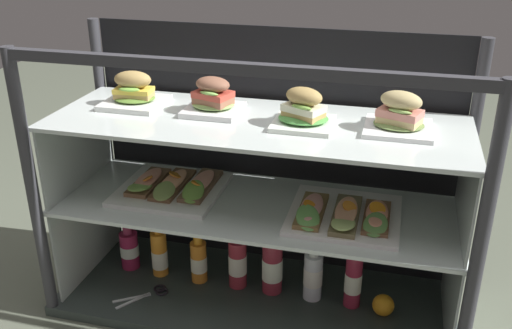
{
  "coord_description": "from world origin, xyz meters",
  "views": [
    {
      "loc": [
        0.41,
        -1.58,
        1.25
      ],
      "look_at": [
        0.0,
        0.0,
        0.53
      ],
      "focal_mm": 39.94,
      "sensor_mm": 36.0,
      "label": 1
    }
  ],
  "objects_px": {
    "plated_roll_sandwich_far_right": "(400,116)",
    "juice_bottle_front_right_end": "(159,254)",
    "kitchen_scissors": "(154,292)",
    "open_sandwich_tray_left_of_center": "(172,187)",
    "orange_fruit_beside_bottles": "(383,306)",
    "juice_bottle_back_right": "(129,248)",
    "juice_bottle_back_left": "(199,261)",
    "plated_roll_sandwich_near_left_corner": "(213,99)",
    "juice_bottle_front_second": "(313,275)",
    "juice_bottle_near_post": "(238,262)",
    "juice_bottle_front_left_end": "(353,279)",
    "plated_roll_sandwich_mid_right": "(303,112)",
    "juice_bottle_back_center": "(272,266)",
    "plated_roll_sandwich_right_of_center": "(134,93)",
    "open_sandwich_tray_near_left_corner": "(344,215)"
  },
  "relations": [
    {
      "from": "plated_roll_sandwich_far_right",
      "to": "kitchen_scissors",
      "type": "bearing_deg",
      "value": -171.24
    },
    {
      "from": "plated_roll_sandwich_near_left_corner",
      "to": "orange_fruit_beside_bottles",
      "type": "bearing_deg",
      "value": -4.92
    },
    {
      "from": "juice_bottle_front_right_end",
      "to": "juice_bottle_front_second",
      "type": "height_order",
      "value": "same"
    },
    {
      "from": "plated_roll_sandwich_right_of_center",
      "to": "plated_roll_sandwich_near_left_corner",
      "type": "relative_size",
      "value": 1.1
    },
    {
      "from": "juice_bottle_back_left",
      "to": "kitchen_scissors",
      "type": "relative_size",
      "value": 1.13
    },
    {
      "from": "kitchen_scissors",
      "to": "juice_bottle_back_left",
      "type": "bearing_deg",
      "value": 42.37
    },
    {
      "from": "juice_bottle_back_right",
      "to": "kitchen_scissors",
      "type": "xyz_separation_m",
      "value": [
        0.15,
        -0.13,
        -0.08
      ]
    },
    {
      "from": "open_sandwich_tray_left_of_center",
      "to": "orange_fruit_beside_bottles",
      "type": "height_order",
      "value": "open_sandwich_tray_left_of_center"
    },
    {
      "from": "orange_fruit_beside_bottles",
      "to": "juice_bottle_back_left",
      "type": "bearing_deg",
      "value": 177.29
    },
    {
      "from": "plated_roll_sandwich_mid_right",
      "to": "juice_bottle_back_right",
      "type": "xyz_separation_m",
      "value": [
        -0.64,
        0.05,
        -0.6
      ]
    },
    {
      "from": "plated_roll_sandwich_right_of_center",
      "to": "plated_roll_sandwich_mid_right",
      "type": "xyz_separation_m",
      "value": [
        0.57,
        -0.06,
        0.0
      ]
    },
    {
      "from": "juice_bottle_front_right_end",
      "to": "juice_bottle_front_second",
      "type": "xyz_separation_m",
      "value": [
        0.56,
        0.0,
        0.01
      ]
    },
    {
      "from": "plated_roll_sandwich_far_right",
      "to": "juice_bottle_front_right_end",
      "type": "distance_m",
      "value": 0.99
    },
    {
      "from": "orange_fruit_beside_bottles",
      "to": "kitchen_scissors",
      "type": "relative_size",
      "value": 0.41
    },
    {
      "from": "juice_bottle_front_right_end",
      "to": "orange_fruit_beside_bottles",
      "type": "bearing_deg",
      "value": -2.4
    },
    {
      "from": "juice_bottle_back_left",
      "to": "juice_bottle_front_second",
      "type": "distance_m",
      "value": 0.41
    },
    {
      "from": "plated_roll_sandwich_far_right",
      "to": "juice_bottle_front_second",
      "type": "distance_m",
      "value": 0.63
    },
    {
      "from": "plated_roll_sandwich_right_of_center",
      "to": "juice_bottle_front_second",
      "type": "distance_m",
      "value": 0.85
    },
    {
      "from": "plated_roll_sandwich_mid_right",
      "to": "juice_bottle_front_left_end",
      "type": "height_order",
      "value": "plated_roll_sandwich_mid_right"
    },
    {
      "from": "plated_roll_sandwich_right_of_center",
      "to": "open_sandwich_tray_near_left_corner",
      "type": "xyz_separation_m",
      "value": [
        0.71,
        -0.08,
        -0.31
      ]
    },
    {
      "from": "juice_bottle_front_right_end",
      "to": "kitchen_scissors",
      "type": "bearing_deg",
      "value": -78.32
    },
    {
      "from": "open_sandwich_tray_left_of_center",
      "to": "plated_roll_sandwich_mid_right",
      "type": "bearing_deg",
      "value": -2.6
    },
    {
      "from": "juice_bottle_front_right_end",
      "to": "kitchen_scissors",
      "type": "relative_size",
      "value": 1.24
    },
    {
      "from": "open_sandwich_tray_left_of_center",
      "to": "orange_fruit_beside_bottles",
      "type": "relative_size",
      "value": 4.73
    },
    {
      "from": "juice_bottle_back_left",
      "to": "open_sandwich_tray_left_of_center",
      "type": "bearing_deg",
      "value": -172.49
    },
    {
      "from": "juice_bottle_back_right",
      "to": "juice_bottle_front_second",
      "type": "xyz_separation_m",
      "value": [
        0.69,
        -0.01,
        0.01
      ]
    },
    {
      "from": "plated_roll_sandwich_near_left_corner",
      "to": "juice_bottle_back_left",
      "type": "distance_m",
      "value": 0.6
    },
    {
      "from": "juice_bottle_back_left",
      "to": "orange_fruit_beside_bottles",
      "type": "distance_m",
      "value": 0.65
    },
    {
      "from": "juice_bottle_front_right_end",
      "to": "juice_bottle_near_post",
      "type": "bearing_deg",
      "value": 0.52
    },
    {
      "from": "juice_bottle_back_right",
      "to": "juice_bottle_front_left_end",
      "type": "bearing_deg",
      "value": -1.26
    },
    {
      "from": "plated_roll_sandwich_far_right",
      "to": "plated_roll_sandwich_right_of_center",
      "type": "bearing_deg",
      "value": 178.35
    },
    {
      "from": "open_sandwich_tray_near_left_corner",
      "to": "juice_bottle_back_center",
      "type": "xyz_separation_m",
      "value": [
        -0.24,
        0.06,
        -0.27
      ]
    },
    {
      "from": "plated_roll_sandwich_right_of_center",
      "to": "open_sandwich_tray_left_of_center",
      "type": "bearing_deg",
      "value": -15.66
    },
    {
      "from": "juice_bottle_back_right",
      "to": "juice_bottle_back_center",
      "type": "distance_m",
      "value": 0.55
    },
    {
      "from": "plated_roll_sandwich_far_right",
      "to": "open_sandwich_tray_left_of_center",
      "type": "distance_m",
      "value": 0.78
    },
    {
      "from": "plated_roll_sandwich_mid_right",
      "to": "juice_bottle_near_post",
      "type": "bearing_deg",
      "value": 170.7
    },
    {
      "from": "juice_bottle_near_post",
      "to": "juice_bottle_back_right",
      "type": "bearing_deg",
      "value": 178.66
    },
    {
      "from": "kitchen_scissors",
      "to": "plated_roll_sandwich_near_left_corner",
      "type": "bearing_deg",
      "value": 35.01
    },
    {
      "from": "open_sandwich_tray_near_left_corner",
      "to": "juice_bottle_back_left",
      "type": "height_order",
      "value": "open_sandwich_tray_near_left_corner"
    },
    {
      "from": "juice_bottle_front_second",
      "to": "juice_bottle_back_right",
      "type": "bearing_deg",
      "value": 178.98
    },
    {
      "from": "juice_bottle_front_second",
      "to": "juice_bottle_near_post",
      "type": "bearing_deg",
      "value": 179.47
    },
    {
      "from": "plated_roll_sandwich_mid_right",
      "to": "juice_bottle_near_post",
      "type": "height_order",
      "value": "plated_roll_sandwich_mid_right"
    },
    {
      "from": "juice_bottle_near_post",
      "to": "juice_bottle_front_left_end",
      "type": "relative_size",
      "value": 0.96
    },
    {
      "from": "open_sandwich_tray_near_left_corner",
      "to": "kitchen_scissors",
      "type": "relative_size",
      "value": 1.94
    },
    {
      "from": "juice_bottle_front_right_end",
      "to": "orange_fruit_beside_bottles",
      "type": "distance_m",
      "value": 0.81
    },
    {
      "from": "plated_roll_sandwich_near_left_corner",
      "to": "juice_bottle_front_second",
      "type": "relative_size",
      "value": 0.8
    },
    {
      "from": "plated_roll_sandwich_mid_right",
      "to": "juice_bottle_front_right_end",
      "type": "xyz_separation_m",
      "value": [
        -0.52,
        0.03,
        -0.6
      ]
    },
    {
      "from": "juice_bottle_back_right",
      "to": "orange_fruit_beside_bottles",
      "type": "relative_size",
      "value": 2.74
    },
    {
      "from": "plated_roll_sandwich_far_right",
      "to": "open_sandwich_tray_near_left_corner",
      "type": "relative_size",
      "value": 0.57
    },
    {
      "from": "plated_roll_sandwich_near_left_corner",
      "to": "juice_bottle_back_center",
      "type": "bearing_deg",
      "value": -3.7
    }
  ]
}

